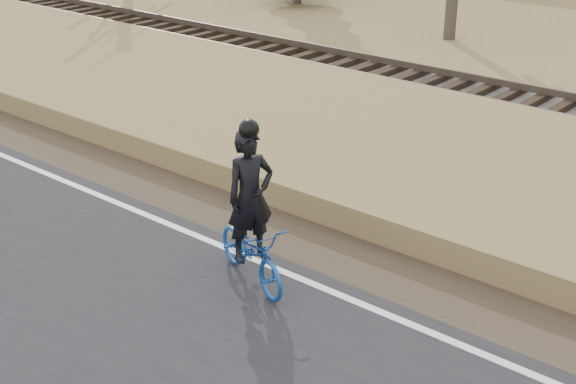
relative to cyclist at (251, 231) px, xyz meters
The scene contains 7 objects.
ground 4.82m from the cyclist, behind, with size 120.00×120.00×0.00m, color olive.
edge_line 4.82m from the cyclist, behind, with size 120.00×0.12×0.01m, color silver.
shoulder 5.02m from the cyclist, 163.04° to the left, with size 120.00×1.60×0.04m, color #473A2B.
embankment 6.53m from the cyclist, 136.85° to the left, with size 120.00×5.00×0.44m, color olive.
ballast 9.53m from the cyclist, 119.90° to the left, with size 120.00×3.00×0.45m, color slate.
railroad 9.52m from the cyclist, 119.90° to the left, with size 120.00×2.40×0.29m.
cyclist is the anchor object (origin of this frame).
Camera 1 is at (11.08, -7.07, 5.42)m, focal length 50.00 mm.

